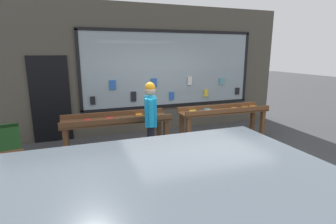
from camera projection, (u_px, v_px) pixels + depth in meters
ground_plane at (188, 160)px, 5.39m from camera, size 40.00×40.00×0.00m
shopfront_facade at (153, 70)px, 7.20m from camera, size 7.76×0.29×3.41m
display_table_left at (116, 123)px, 5.53m from camera, size 2.25×0.73×0.89m
display_table_right at (223, 114)px, 6.41m from camera, size 2.25×0.60×0.88m
person_browsing at (150, 117)px, 5.15m from camera, size 0.32×0.63×1.62m
small_dog at (176, 145)px, 5.36m from camera, size 0.36×0.56×0.45m
sandwich_board_sign at (7, 148)px, 4.87m from camera, size 0.62×0.89×0.85m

